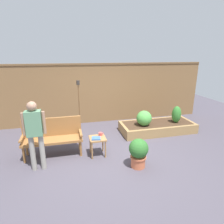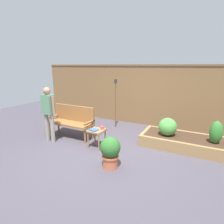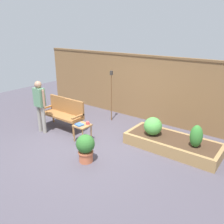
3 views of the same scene
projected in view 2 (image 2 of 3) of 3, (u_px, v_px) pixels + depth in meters
name	position (u px, v px, depth m)	size (l,w,h in m)	color
ground_plane	(105.00, 151.00, 4.74)	(14.00, 14.00, 0.00)	#47424C
fence_back	(140.00, 95.00, 6.71)	(8.40, 0.14, 2.16)	brown
garden_bench	(72.00, 119.00, 5.62)	(1.44, 0.48, 0.94)	#936033
side_table	(97.00, 133.00, 4.88)	(0.40, 0.40, 0.48)	#9E7042
cup_on_table	(102.00, 128.00, 4.90)	(0.13, 0.10, 0.08)	#CC4C47
book_on_table	(94.00, 130.00, 4.82)	(0.21, 0.18, 0.03)	#38609E
potted_boxwood	(110.00, 151.00, 3.90)	(0.44, 0.44, 0.68)	#C66642
raised_planter_bed	(188.00, 142.00, 4.88)	(2.40, 1.00, 0.30)	#997547
shrub_near_bench	(168.00, 127.00, 4.93)	(0.48, 0.48, 0.48)	brown
shrub_far_corner	(216.00, 132.00, 4.41)	(0.29, 0.29, 0.55)	brown
tiki_torch	(115.00, 95.00, 6.30)	(0.10, 0.10, 1.68)	brown
person_by_bench	(48.00, 110.00, 5.11)	(0.47, 0.20, 1.56)	gray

